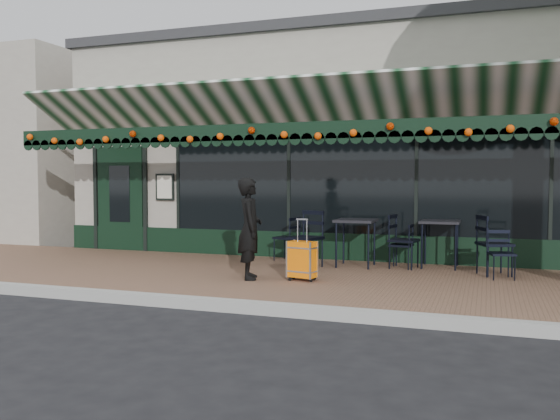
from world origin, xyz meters
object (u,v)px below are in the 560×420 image
(cafe_table_b, at_px, (356,224))
(chair_b_right, at_px, (404,241))
(woman, at_px, (250,228))
(chair_a_left, at_px, (401,246))
(chair_a_right, at_px, (495,245))
(chair_a_front, at_px, (501,254))
(chair_b_left, at_px, (287,238))
(chair_b_front, at_px, (306,239))
(suitcase, at_px, (302,260))
(cafe_table_a, at_px, (440,225))

(cafe_table_b, relative_size, chair_b_right, 0.88)
(woman, height_order, chair_a_left, woman)
(woman, bearing_deg, chair_a_right, -88.70)
(chair_a_front, bearing_deg, chair_a_right, 91.56)
(woman, xyz_separation_m, chair_b_left, (-0.13, 2.13, -0.35))
(woman, relative_size, chair_a_right, 1.59)
(chair_a_left, relative_size, chair_b_front, 0.78)
(woman, xyz_separation_m, chair_a_front, (3.60, 1.27, -0.39))
(chair_b_left, relative_size, chair_b_right, 0.89)
(chair_a_left, bearing_deg, cafe_table_b, -82.02)
(chair_b_front, bearing_deg, cafe_table_b, 44.12)
(suitcase, relative_size, chair_a_left, 1.20)
(chair_b_front, bearing_deg, chair_b_left, 148.49)
(chair_b_right, bearing_deg, chair_a_right, -92.11)
(suitcase, relative_size, cafe_table_a, 1.14)
(suitcase, distance_m, chair_a_front, 3.03)
(cafe_table_b, xyz_separation_m, chair_a_right, (2.26, -0.21, -0.25))
(woman, bearing_deg, chair_a_left, -70.48)
(cafe_table_b, distance_m, chair_b_left, 1.45)
(woman, distance_m, chair_a_right, 3.85)
(chair_a_right, bearing_deg, woman, 91.60)
(chair_a_right, bearing_deg, chair_a_left, 57.20)
(woman, height_order, chair_b_front, woman)
(suitcase, height_order, chair_a_right, chair_a_right)
(chair_a_front, height_order, chair_b_front, chair_b_front)
(chair_b_right, bearing_deg, woman, 141.93)
(chair_a_front, bearing_deg, chair_b_front, 161.91)
(cafe_table_a, height_order, chair_b_right, chair_b_right)
(chair_a_front, relative_size, chair_b_right, 0.81)
(chair_a_front, xyz_separation_m, chair_b_left, (-3.73, 0.86, 0.04))
(cafe_table_b, bearing_deg, chair_b_front, -154.72)
(cafe_table_a, relative_size, chair_a_right, 0.84)
(chair_a_front, distance_m, chair_b_front, 3.15)
(chair_a_left, xyz_separation_m, chair_a_right, (1.49, -0.26, 0.10))
(cafe_table_a, distance_m, cafe_table_b, 1.43)
(cafe_table_a, height_order, chair_a_left, cafe_table_a)
(woman, bearing_deg, cafe_table_b, -57.69)
(chair_a_right, height_order, chair_b_right, chair_a_right)
(cafe_table_b, xyz_separation_m, chair_a_left, (0.77, 0.05, -0.35))
(chair_b_left, bearing_deg, chair_a_right, 96.31)
(suitcase, relative_size, chair_a_right, 0.95)
(chair_b_left, bearing_deg, chair_a_front, 91.76)
(chair_b_right, bearing_deg, cafe_table_a, -54.77)
(cafe_table_a, distance_m, chair_b_left, 2.77)
(chair_a_right, bearing_deg, suitcase, 95.66)
(chair_a_left, distance_m, chair_b_front, 1.62)
(chair_a_left, xyz_separation_m, chair_b_front, (-1.56, -0.42, 0.11))
(chair_a_front, bearing_deg, suitcase, -172.95)
(cafe_table_a, relative_size, cafe_table_b, 0.99)
(chair_a_left, relative_size, chair_b_right, 0.83)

